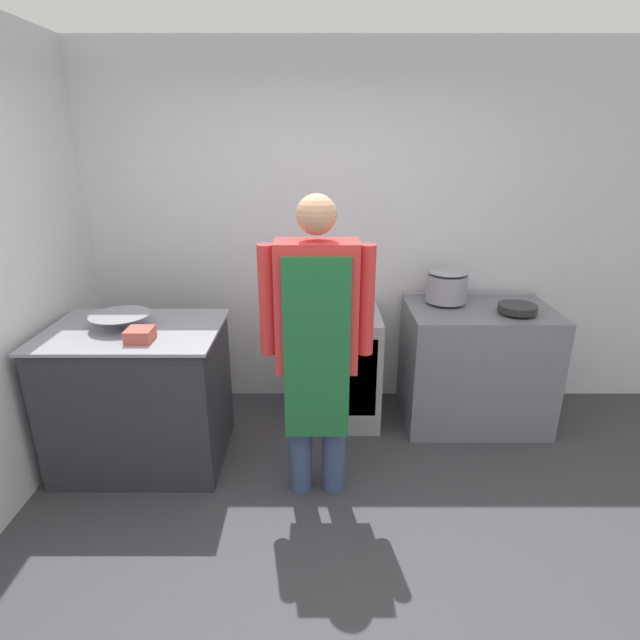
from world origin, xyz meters
TOP-DOWN VIEW (x-y plane):
  - ground_plane at (0.00, 0.00)m, footprint 14.00×14.00m
  - wall_back at (0.00, 1.95)m, footprint 8.00×0.05m
  - wall_left at (-1.76, 1.00)m, footprint 0.05×8.00m
  - prep_counter at (-1.15, 1.03)m, footprint 1.07×0.79m
  - stove at (1.17, 1.53)m, footprint 1.03×0.68m
  - fridge_unit at (0.17, 1.59)m, footprint 0.57×0.63m
  - person_cook at (-0.01, 0.70)m, footprint 0.62×0.24m
  - mixing_bowl at (-1.23, 1.06)m, footprint 0.37×0.37m
  - plastic_tub at (-1.03, 0.84)m, footprint 0.15×0.15m
  - stock_pot at (0.94, 1.65)m, footprint 0.29×0.29m
  - saute_pan at (1.38, 1.41)m, footprint 0.26×0.26m

SIDE VIEW (x-z plane):
  - ground_plane at x=0.00m, z-range 0.00..0.00m
  - fridge_unit at x=0.17m, z-range 0.00..0.84m
  - stove at x=1.17m, z-range -0.01..0.91m
  - prep_counter at x=-1.15m, z-range 0.00..0.93m
  - saute_pan at x=1.38m, z-range 0.91..0.96m
  - plastic_tub at x=-1.03m, z-range 0.93..1.00m
  - mixing_bowl at x=-1.23m, z-range 0.93..1.01m
  - person_cook at x=-0.01m, z-range 0.12..1.90m
  - stock_pot at x=0.94m, z-range 0.91..1.16m
  - wall_back at x=0.00m, z-range 0.00..2.70m
  - wall_left at x=-1.76m, z-range 0.00..2.70m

